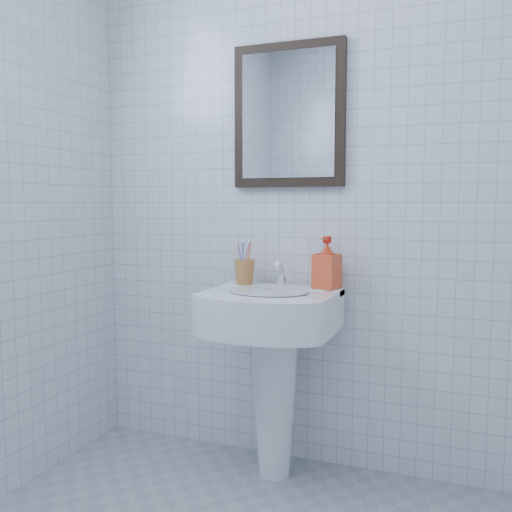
% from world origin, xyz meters
% --- Properties ---
extents(wall_back, '(2.20, 0.02, 2.50)m').
position_xyz_m(wall_back, '(0.00, 1.20, 1.25)').
color(wall_back, silver).
rests_on(wall_back, ground).
extents(washbasin, '(0.53, 0.39, 0.82)m').
position_xyz_m(washbasin, '(-0.16, 0.98, 0.55)').
color(washbasin, white).
rests_on(washbasin, ground).
extents(faucet, '(0.05, 0.10, 0.11)m').
position_xyz_m(faucet, '(-0.16, 1.08, 0.85)').
color(faucet, silver).
rests_on(faucet, washbasin).
extents(toothbrush_cup, '(0.11, 0.11, 0.11)m').
position_xyz_m(toothbrush_cup, '(-0.33, 1.09, 0.87)').
color(toothbrush_cup, '#B27032').
rests_on(toothbrush_cup, washbasin).
extents(soap_dispenser, '(0.12, 0.12, 0.22)m').
position_xyz_m(soap_dispenser, '(0.04, 1.11, 0.92)').
color(soap_dispenser, red).
rests_on(soap_dispenser, washbasin).
extents(wall_mirror, '(0.50, 0.04, 0.62)m').
position_xyz_m(wall_mirror, '(-0.16, 1.18, 1.55)').
color(wall_mirror, black).
rests_on(wall_mirror, wall_back).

